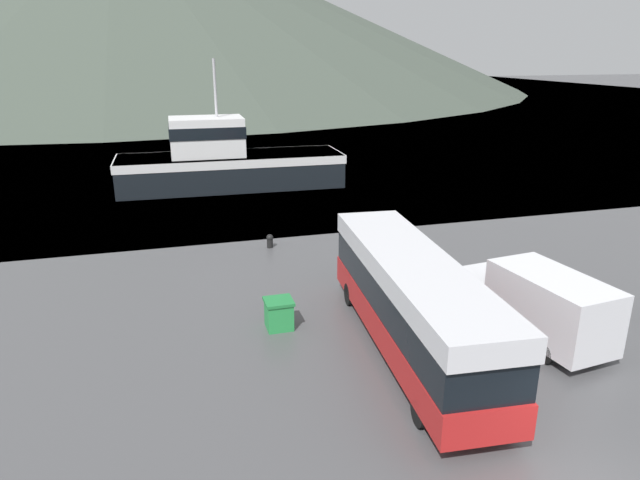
{
  "coord_description": "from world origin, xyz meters",
  "views": [
    {
      "loc": [
        -9.19,
        -8.76,
        9.91
      ],
      "look_at": [
        -2.73,
        14.02,
        2.0
      ],
      "focal_mm": 32.0,
      "sensor_mm": 36.0,
      "label": 1
    }
  ],
  "objects_px": {
    "tour_bus": "(412,300)",
    "fishing_boat": "(226,161)",
    "delivery_van": "(538,302)",
    "storage_bin": "(279,314)"
  },
  "relations": [
    {
      "from": "delivery_van",
      "to": "storage_bin",
      "type": "height_order",
      "value": "delivery_van"
    },
    {
      "from": "tour_bus",
      "to": "delivery_van",
      "type": "height_order",
      "value": "tour_bus"
    },
    {
      "from": "delivery_van",
      "to": "storage_bin",
      "type": "xyz_separation_m",
      "value": [
        -8.81,
        3.14,
        -0.77
      ]
    },
    {
      "from": "delivery_van",
      "to": "storage_bin",
      "type": "relative_size",
      "value": 5.79
    },
    {
      "from": "delivery_van",
      "to": "fishing_boat",
      "type": "distance_m",
      "value": 28.06
    },
    {
      "from": "tour_bus",
      "to": "delivery_van",
      "type": "xyz_separation_m",
      "value": [
        4.8,
        -0.29,
        -0.55
      ]
    },
    {
      "from": "tour_bus",
      "to": "fishing_boat",
      "type": "xyz_separation_m",
      "value": [
        -3.0,
        26.66,
        0.05
      ]
    },
    {
      "from": "tour_bus",
      "to": "delivery_van",
      "type": "bearing_deg",
      "value": 1.26
    },
    {
      "from": "storage_bin",
      "to": "delivery_van",
      "type": "bearing_deg",
      "value": -19.64
    },
    {
      "from": "tour_bus",
      "to": "fishing_boat",
      "type": "bearing_deg",
      "value": 101.15
    }
  ]
}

